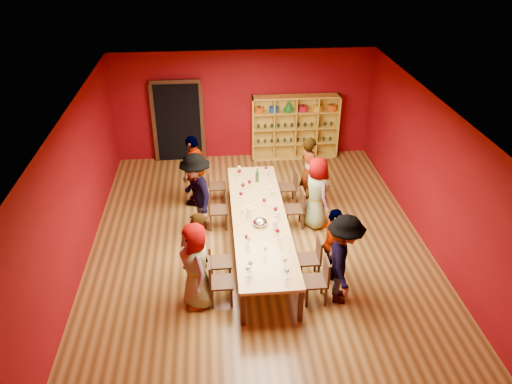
# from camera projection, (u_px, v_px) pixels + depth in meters

# --- Properties ---
(room_shell) EXTENTS (7.10, 9.10, 3.04)m
(room_shell) POSITION_uv_depth(u_px,v_px,m) (260.00, 185.00, 9.69)
(room_shell) COLOR brown
(room_shell) RESTS_ON ground
(tasting_table) EXTENTS (1.10, 4.50, 0.75)m
(tasting_table) POSITION_uv_depth(u_px,v_px,m) (260.00, 220.00, 10.09)
(tasting_table) COLOR tan
(tasting_table) RESTS_ON ground
(doorway) EXTENTS (1.40, 0.17, 2.30)m
(doorway) POSITION_uv_depth(u_px,v_px,m) (178.00, 121.00, 13.57)
(doorway) COLOR black
(doorway) RESTS_ON ground
(shelving_unit) EXTENTS (2.40, 0.40, 1.80)m
(shelving_unit) POSITION_uv_depth(u_px,v_px,m) (295.00, 124.00, 13.79)
(shelving_unit) COLOR gold
(shelving_unit) RESTS_ON ground
(chair_person_left_0) EXTENTS (0.42, 0.42, 0.89)m
(chair_person_left_0) POSITION_uv_depth(u_px,v_px,m) (217.00, 280.00, 8.77)
(chair_person_left_0) COLOR black
(chair_person_left_0) RESTS_ON ground
(person_left_0) EXTENTS (0.67, 0.91, 1.66)m
(person_left_0) POSITION_uv_depth(u_px,v_px,m) (196.00, 266.00, 8.58)
(person_left_0) COLOR #C78588
(person_left_0) RESTS_ON ground
(chair_person_left_1) EXTENTS (0.42, 0.42, 0.89)m
(chair_person_left_1) POSITION_uv_depth(u_px,v_px,m) (216.00, 260.00, 9.28)
(chair_person_left_1) COLOR black
(chair_person_left_1) RESTS_ON ground
(person_left_1) EXTENTS (0.49, 0.61, 1.50)m
(person_left_1) POSITION_uv_depth(u_px,v_px,m) (197.00, 249.00, 9.12)
(person_left_1) COLOR #CE8A91
(person_left_1) RESTS_ON ground
(chair_person_left_3) EXTENTS (0.42, 0.42, 0.89)m
(chair_person_left_3) POSITION_uv_depth(u_px,v_px,m) (214.00, 208.00, 10.87)
(chair_person_left_3) COLOR black
(chair_person_left_3) RESTS_ON ground
(person_left_3) EXTENTS (0.87, 1.25, 1.79)m
(person_left_3) POSITION_uv_depth(u_px,v_px,m) (196.00, 193.00, 10.65)
(person_left_3) COLOR white
(person_left_3) RESTS_ON ground
(chair_person_left_4) EXTENTS (0.42, 0.42, 0.89)m
(chair_person_left_4) POSITION_uv_depth(u_px,v_px,m) (213.00, 184.00, 11.81)
(chair_person_left_4) COLOR black
(chair_person_left_4) RESTS_ON ground
(person_left_4) EXTENTS (0.84, 1.12, 1.74)m
(person_left_4) POSITION_uv_depth(u_px,v_px,m) (194.00, 170.00, 11.59)
(person_left_4) COLOR #5A83BA
(person_left_4) RESTS_ON ground
(chair_person_right_0) EXTENTS (0.42, 0.42, 0.89)m
(chair_person_right_0) POSITION_uv_depth(u_px,v_px,m) (320.00, 278.00, 8.81)
(chair_person_right_0) COLOR black
(chair_person_right_0) RESTS_ON ground
(person_right_0) EXTENTS (0.69, 1.20, 1.75)m
(person_right_0) POSITION_uv_depth(u_px,v_px,m) (344.00, 260.00, 8.65)
(person_right_0) COLOR pink
(person_right_0) RESTS_ON ground
(chair_person_right_1) EXTENTS (0.42, 0.42, 0.89)m
(chair_person_right_1) POSITION_uv_depth(u_px,v_px,m) (313.00, 256.00, 9.37)
(chair_person_right_1) COLOR black
(chair_person_right_1) RESTS_ON ground
(person_right_1) EXTENTS (0.61, 0.95, 1.49)m
(person_right_1) POSITION_uv_depth(u_px,v_px,m) (333.00, 244.00, 9.27)
(person_right_1) COLOR silver
(person_right_1) RESTS_ON ground
(chair_person_right_3) EXTENTS (0.42, 0.42, 0.89)m
(chair_person_right_3) POSITION_uv_depth(u_px,v_px,m) (298.00, 207.00, 10.91)
(chair_person_right_3) COLOR black
(chair_person_right_3) RESTS_ON ground
(person_right_3) EXTENTS (0.66, 0.90, 1.65)m
(person_right_3) POSITION_uv_depth(u_px,v_px,m) (317.00, 193.00, 10.78)
(person_right_3) COLOR #151D3B
(person_right_3) RESTS_ON ground
(chair_person_right_4) EXTENTS (0.42, 0.42, 0.89)m
(chair_person_right_4) POSITION_uv_depth(u_px,v_px,m) (291.00, 185.00, 11.78)
(chair_person_right_4) COLOR black
(chair_person_right_4) RESTS_ON ground
(person_right_4) EXTENTS (0.64, 0.73, 1.68)m
(person_right_4) POSITION_uv_depth(u_px,v_px,m) (309.00, 171.00, 11.65)
(person_right_4) COLOR #C98692
(person_right_4) RESTS_ON ground
(wine_glass_0) EXTENTS (0.07, 0.07, 0.18)m
(wine_glass_0) POSITION_uv_depth(u_px,v_px,m) (260.00, 223.00, 9.67)
(wine_glass_0) COLOR white
(wine_glass_0) RESTS_ON tasting_table
(wine_glass_1) EXTENTS (0.07, 0.07, 0.18)m
(wine_glass_1) POSITION_uv_depth(u_px,v_px,m) (267.00, 171.00, 11.52)
(wine_glass_1) COLOR white
(wine_glass_1) RESTS_ON tasting_table
(wine_glass_2) EXTENTS (0.08, 0.08, 0.20)m
(wine_glass_2) POSITION_uv_depth(u_px,v_px,m) (270.00, 188.00, 10.82)
(wine_glass_2) COLOR white
(wine_glass_2) RESTS_ON tasting_table
(wine_glass_3) EXTENTS (0.08, 0.08, 0.20)m
(wine_glass_3) POSITION_uv_depth(u_px,v_px,m) (247.00, 237.00, 9.20)
(wine_glass_3) COLOR white
(wine_glass_3) RESTS_ON tasting_table
(wine_glass_4) EXTENTS (0.08, 0.08, 0.19)m
(wine_glass_4) POSITION_uv_depth(u_px,v_px,m) (266.00, 168.00, 11.66)
(wine_glass_4) COLOR white
(wine_glass_4) RESTS_ON tasting_table
(wine_glass_5) EXTENTS (0.07, 0.07, 0.18)m
(wine_glass_5) POSITION_uv_depth(u_px,v_px,m) (242.00, 211.00, 10.02)
(wine_glass_5) COLOR white
(wine_glass_5) RESTS_ON tasting_table
(wine_glass_6) EXTENTS (0.08, 0.08, 0.20)m
(wine_glass_6) POSITION_uv_depth(u_px,v_px,m) (249.00, 239.00, 9.15)
(wine_glass_6) COLOR white
(wine_glass_6) RESTS_ON tasting_table
(wine_glass_7) EXTENTS (0.07, 0.07, 0.18)m
(wine_glass_7) POSITION_uv_depth(u_px,v_px,m) (277.00, 214.00, 9.94)
(wine_glass_7) COLOR white
(wine_glass_7) RESTS_ON tasting_table
(wine_glass_8) EXTENTS (0.09, 0.09, 0.22)m
(wine_glass_8) POSITION_uv_depth(u_px,v_px,m) (239.00, 172.00, 11.46)
(wine_glass_8) COLOR white
(wine_glass_8) RESTS_ON tasting_table
(wine_glass_9) EXTENTS (0.09, 0.09, 0.22)m
(wine_glass_9) POSITION_uv_depth(u_px,v_px,m) (243.00, 185.00, 10.89)
(wine_glass_9) COLOR white
(wine_glass_9) RESTS_ON tasting_table
(wine_glass_10) EXTENTS (0.09, 0.09, 0.21)m
(wine_glass_10) POSITION_uv_depth(u_px,v_px,m) (250.00, 182.00, 11.03)
(wine_glass_10) COLOR white
(wine_glass_10) RESTS_ON tasting_table
(wine_glass_11) EXTENTS (0.09, 0.09, 0.21)m
(wine_glass_11) POSITION_uv_depth(u_px,v_px,m) (287.00, 271.00, 8.34)
(wine_glass_11) COLOR white
(wine_glass_11) RESTS_ON tasting_table
(wine_glass_12) EXTENTS (0.08, 0.08, 0.20)m
(wine_glass_12) POSITION_uv_depth(u_px,v_px,m) (241.00, 194.00, 10.58)
(wine_glass_12) COLOR white
(wine_glass_12) RESTS_ON tasting_table
(wine_glass_13) EXTENTS (0.08, 0.08, 0.21)m
(wine_glass_13) POSITION_uv_depth(u_px,v_px,m) (248.00, 269.00, 8.40)
(wine_glass_13) COLOR white
(wine_glass_13) RESTS_ON tasting_table
(wine_glass_14) EXTENTS (0.08, 0.08, 0.20)m
(wine_glass_14) POSITION_uv_depth(u_px,v_px,m) (277.00, 231.00, 9.38)
(wine_glass_14) COLOR white
(wine_glass_14) RESTS_ON tasting_table
(wine_glass_15) EXTENTS (0.08, 0.08, 0.20)m
(wine_glass_15) POSITION_uv_depth(u_px,v_px,m) (239.00, 168.00, 11.65)
(wine_glass_15) COLOR white
(wine_glass_15) RESTS_ON tasting_table
(wine_glass_16) EXTENTS (0.07, 0.07, 0.18)m
(wine_glass_16) POSITION_uv_depth(u_px,v_px,m) (265.00, 249.00, 8.92)
(wine_glass_16) COLOR white
(wine_glass_16) RESTS_ON tasting_table
(wine_glass_17) EXTENTS (0.07, 0.07, 0.19)m
(wine_glass_17) POSITION_uv_depth(u_px,v_px,m) (273.00, 192.00, 10.70)
(wine_glass_17) COLOR white
(wine_glass_17) RESTS_ON tasting_table
(wine_glass_18) EXTENTS (0.07, 0.07, 0.18)m
(wine_glass_18) POSITION_uv_depth(u_px,v_px,m) (280.00, 239.00, 9.17)
(wine_glass_18) COLOR white
(wine_glass_18) RESTS_ON tasting_table
(wine_glass_19) EXTENTS (0.09, 0.09, 0.22)m
(wine_glass_19) POSITION_uv_depth(u_px,v_px,m) (275.00, 209.00, 10.03)
(wine_glass_19) COLOR white
(wine_glass_19) RESTS_ON tasting_table
(wine_glass_20) EXTENTS (0.09, 0.09, 0.22)m
(wine_glass_20) POSITION_uv_depth(u_px,v_px,m) (251.00, 263.00, 8.51)
(wine_glass_20) COLOR white
(wine_glass_20) RESTS_ON tasting_table
(wine_glass_21) EXTENTS (0.08, 0.08, 0.21)m
(wine_glass_21) POSITION_uv_depth(u_px,v_px,m) (285.00, 260.00, 8.59)
(wine_glass_21) COLOR white
(wine_glass_21) RESTS_ON tasting_table
(wine_glass_22) EXTENTS (0.08, 0.08, 0.20)m
(wine_glass_22) POSITION_uv_depth(u_px,v_px,m) (264.00, 201.00, 10.35)
(wine_glass_22) COLOR white
(wine_glass_22) RESTS_ON tasting_table
(spittoon_bowl) EXTENTS (0.29, 0.29, 0.16)m
(spittoon_bowl) POSITION_uv_depth(u_px,v_px,m) (260.00, 222.00, 9.78)
(spittoon_bowl) COLOR silver
(spittoon_bowl) RESTS_ON tasting_table
(carafe_a) EXTENTS (0.13, 0.13, 0.28)m
(carafe_a) POSITION_uv_depth(u_px,v_px,m) (249.00, 212.00, 10.00)
(carafe_a) COLOR white
(carafe_a) RESTS_ON tasting_table
(carafe_b) EXTENTS (0.11, 0.11, 0.23)m
(carafe_b) POSITION_uv_depth(u_px,v_px,m) (275.00, 225.00, 9.64)
(carafe_b) COLOR white
(carafe_b) RESTS_ON tasting_table
(wine_bottle) EXTENTS (0.09, 0.09, 0.33)m
(wine_bottle) POSITION_uv_depth(u_px,v_px,m) (257.00, 176.00, 11.33)
(wine_bottle) COLOR #143819
(wine_bottle) RESTS_ON tasting_table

